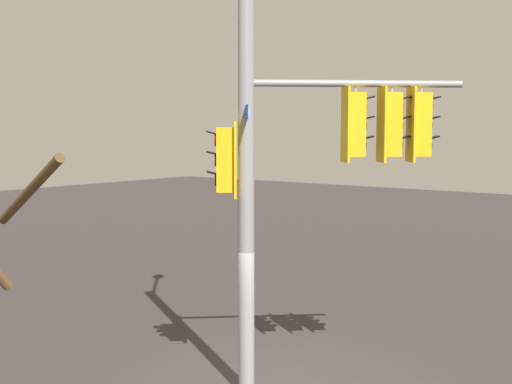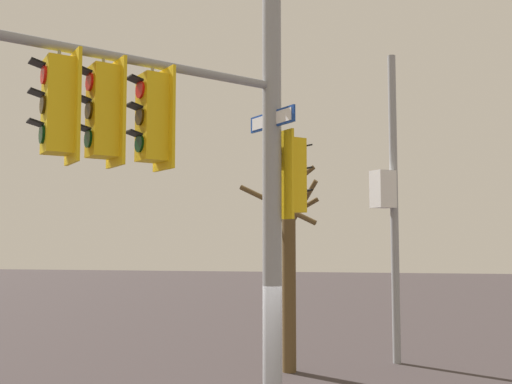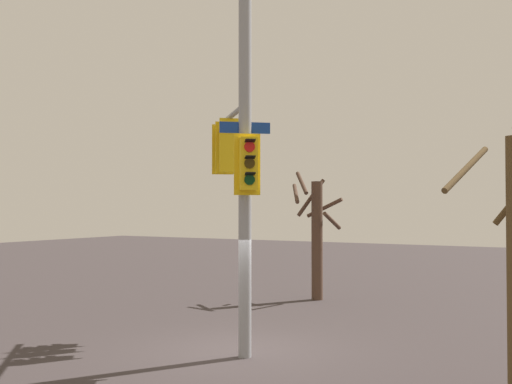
% 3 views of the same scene
% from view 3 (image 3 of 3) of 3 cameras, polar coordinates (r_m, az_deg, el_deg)
% --- Properties ---
extents(ground_plane, '(80.00, 80.00, 0.00)m').
position_cam_3_polar(ground_plane, '(14.01, -1.77, -14.58)').
color(ground_plane, '#372F2F').
extents(main_signal_pole_assembly, '(4.89, 3.12, 8.42)m').
position_cam_3_polar(main_signal_pole_assembly, '(13.98, -2.15, 4.34)').
color(main_signal_pole_assembly, gray).
rests_on(main_signal_pole_assembly, ground).
extents(bare_tree_across_street, '(1.83, 1.76, 4.44)m').
position_cam_3_polar(bare_tree_across_street, '(21.30, 5.63, -3.84)').
color(bare_tree_across_street, '#4C3529').
rests_on(bare_tree_across_street, ground).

